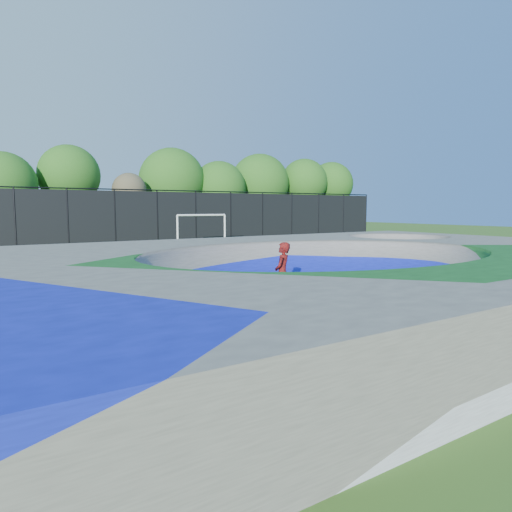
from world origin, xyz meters
The scene contains 7 objects.
ground centered at (0.00, 0.00, 0.00)m, with size 120.00×120.00×0.00m, color #345C19.
skate_deck centered at (0.00, 0.00, 0.75)m, with size 22.00×14.00×1.50m, color gray.
skater centered at (-1.28, 0.26, 0.89)m, with size 0.65×0.43×1.78m, color red.
skateboard centered at (-1.28, 0.26, 0.03)m, with size 0.78×0.22×0.05m, color black.
soccer_goal centered at (4.47, 16.93, 1.63)m, with size 3.55×0.12×2.35m.
fence centered at (0.00, 21.00, 2.10)m, with size 48.09×0.09×4.04m.
treeline centered at (-2.19, 26.28, 4.98)m, with size 53.26×7.19×8.40m.
Camera 1 is at (-8.88, -10.02, 2.73)m, focal length 32.00 mm.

